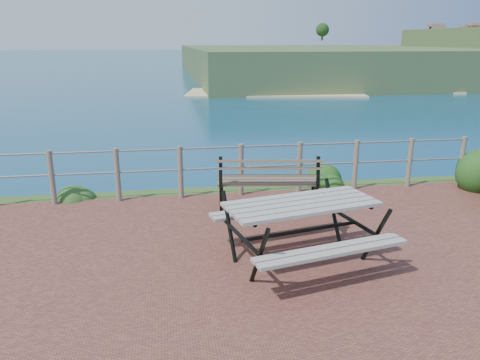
# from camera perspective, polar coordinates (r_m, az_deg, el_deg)

# --- Properties ---
(ground) EXTENTS (10.00, 7.00, 0.12)m
(ground) POSITION_cam_1_polar(r_m,az_deg,el_deg) (6.05, 5.25, -11.92)
(ground) COLOR brown
(ground) RESTS_ON ground
(ocean) EXTENTS (1200.00, 1200.00, 0.00)m
(ocean) POSITION_cam_1_polar(r_m,az_deg,el_deg) (205.17, -8.94, 15.65)
(ocean) COLOR #135672
(ocean) RESTS_ON ground
(safety_railing) EXTENTS (9.40, 0.10, 1.00)m
(safety_railing) POSITION_cam_1_polar(r_m,az_deg,el_deg) (8.91, 0.12, 1.59)
(safety_railing) COLOR #6B5B4C
(safety_railing) RESTS_ON ground
(picnic_table) EXTENTS (2.11, 1.69, 0.84)m
(picnic_table) POSITION_cam_1_polar(r_m,az_deg,el_deg) (6.29, 7.42, -5.49)
(picnic_table) COLOR gray
(picnic_table) RESTS_ON ground
(park_bench) EXTENTS (1.83, 0.71, 1.00)m
(park_bench) POSITION_cam_1_polar(r_m,az_deg,el_deg) (8.17, 3.47, 0.79)
(park_bench) COLOR brown
(park_bench) RESTS_ON ground
(shrub_right_edge) EXTENTS (1.15, 1.15, 1.64)m
(shrub_right_edge) POSITION_cam_1_polar(r_m,az_deg,el_deg) (10.78, 26.30, -0.66)
(shrub_right_edge) COLOR #144317
(shrub_right_edge) RESTS_ON ground
(shrub_lip_west) EXTENTS (0.76, 0.76, 0.49)m
(shrub_lip_west) POSITION_cam_1_polar(r_m,az_deg,el_deg) (9.55, -18.63, -1.85)
(shrub_lip_west) COLOR #25471A
(shrub_lip_west) RESTS_ON ground
(shrub_lip_east) EXTENTS (0.77, 0.77, 0.51)m
(shrub_lip_east) POSITION_cam_1_polar(r_m,az_deg,el_deg) (10.04, 10.36, -0.35)
(shrub_lip_east) COLOR #144317
(shrub_lip_east) RESTS_ON ground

